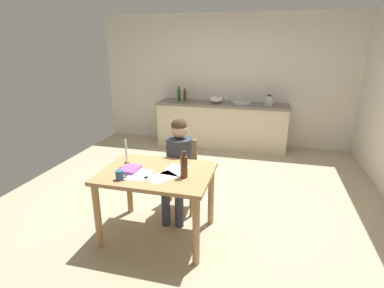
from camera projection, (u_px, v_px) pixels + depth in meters
name	position (u px, v px, depth m)	size (l,w,h in m)	color
ground_plane	(195.00, 197.00, 4.23)	(5.20, 5.20, 0.04)	tan
wall_back	(226.00, 81.00, 6.20)	(5.20, 0.12, 2.60)	silver
kitchen_counter	(222.00, 125.00, 6.14)	(2.60, 0.64, 0.90)	beige
dining_table	(157.00, 182.00, 3.18)	(1.15, 0.84, 0.76)	tan
chair_at_table	(181.00, 171.00, 3.81)	(0.43, 0.43, 0.87)	tan
person_seated	(178.00, 161.00, 3.62)	(0.34, 0.60, 1.19)	#333842
coffee_mug	(120.00, 175.00, 2.94)	(0.12, 0.08, 0.09)	#33598C
candlestick	(127.00, 158.00, 3.27)	(0.06, 0.06, 0.29)	gold
book_magazine	(130.00, 169.00, 3.15)	(0.18, 0.22, 0.03)	#B354BC
paper_letter	(175.00, 170.00, 3.17)	(0.21, 0.30, 0.00)	white
paper_bill	(139.00, 175.00, 3.06)	(0.21, 0.30, 0.00)	white
paper_envelope	(161.00, 177.00, 3.00)	(0.21, 0.30, 0.00)	white
wine_bottle_on_table	(184.00, 166.00, 2.97)	(0.07, 0.07, 0.27)	#593319
sink_unit	(242.00, 103.00, 5.90)	(0.36, 0.36, 0.24)	#B2B7BC
bottle_oil	(179.00, 95.00, 6.17)	(0.06, 0.06, 0.31)	#194C23
bottle_vinegar	(185.00, 95.00, 6.24)	(0.06, 0.06, 0.26)	#593319
mixing_bowl	(216.00, 100.00, 6.02)	(0.26, 0.26, 0.12)	white
stovetop_kettle	(269.00, 100.00, 5.75)	(0.18, 0.18, 0.22)	#B7BABF
wine_glass_near_sink	(226.00, 97.00, 6.09)	(0.07, 0.07, 0.15)	silver
wine_glass_by_kettle	(221.00, 96.00, 6.11)	(0.07, 0.07, 0.15)	silver
wine_glass_back_left	(216.00, 96.00, 6.14)	(0.07, 0.07, 0.15)	silver
wine_glass_back_right	(212.00, 96.00, 6.16)	(0.07, 0.07, 0.15)	silver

